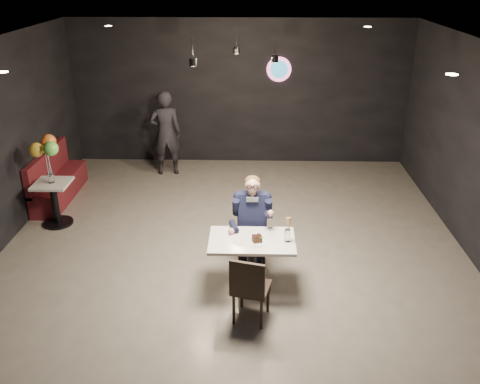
{
  "coord_description": "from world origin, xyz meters",
  "views": [
    {
      "loc": [
        0.28,
        -5.98,
        3.98
      ],
      "look_at": [
        0.12,
        0.28,
        1.14
      ],
      "focal_mm": 38.0,
      "sensor_mm": 36.0,
      "label": 1
    }
  ],
  "objects_px": {
    "main_table": "(252,264)",
    "passerby": "(166,133)",
    "side_table": "(56,205)",
    "seated_man": "(252,222)",
    "balloon_vase": "(51,178)",
    "chair_near": "(251,286)",
    "chair_far": "(252,238)",
    "booth_bench": "(58,176)",
    "sundae_glass": "(287,235)"
  },
  "relations": [
    {
      "from": "sundae_glass",
      "to": "balloon_vase",
      "type": "distance_m",
      "value": 4.1
    },
    {
      "from": "balloon_vase",
      "to": "passerby",
      "type": "xyz_separation_m",
      "value": [
        1.48,
        2.28,
        0.04
      ]
    },
    {
      "from": "chair_near",
      "to": "chair_far",
      "type": "bearing_deg",
      "value": 104.73
    },
    {
      "from": "chair_far",
      "to": "booth_bench",
      "type": "bearing_deg",
      "value": 148.0
    },
    {
      "from": "seated_man",
      "to": "side_table",
      "type": "height_order",
      "value": "seated_man"
    },
    {
      "from": "side_table",
      "to": "passerby",
      "type": "bearing_deg",
      "value": 56.97
    },
    {
      "from": "passerby",
      "to": "chair_near",
      "type": "bearing_deg",
      "value": 101.5
    },
    {
      "from": "balloon_vase",
      "to": "chair_near",
      "type": "bearing_deg",
      "value": -36.26
    },
    {
      "from": "seated_man",
      "to": "balloon_vase",
      "type": "distance_m",
      "value": 3.46
    },
    {
      "from": "sundae_glass",
      "to": "passerby",
      "type": "relative_size",
      "value": 0.1
    },
    {
      "from": "main_table",
      "to": "sundae_glass",
      "type": "bearing_deg",
      "value": -4.19
    },
    {
      "from": "side_table",
      "to": "main_table",
      "type": "bearing_deg",
      "value": -28.54
    },
    {
      "from": "seated_man",
      "to": "booth_bench",
      "type": "height_order",
      "value": "seated_man"
    },
    {
      "from": "chair_far",
      "to": "balloon_vase",
      "type": "relative_size",
      "value": 6.04
    },
    {
      "from": "side_table",
      "to": "balloon_vase",
      "type": "xyz_separation_m",
      "value": [
        0.0,
        0.0,
        0.48
      ]
    },
    {
      "from": "chair_far",
      "to": "balloon_vase",
      "type": "xyz_separation_m",
      "value": [
        -3.24,
        1.21,
        0.37
      ]
    },
    {
      "from": "seated_man",
      "to": "booth_bench",
      "type": "xyz_separation_m",
      "value": [
        -3.54,
        2.21,
        -0.27
      ]
    },
    {
      "from": "main_table",
      "to": "passerby",
      "type": "distance_m",
      "value": 4.43
    },
    {
      "from": "chair_far",
      "to": "balloon_vase",
      "type": "height_order",
      "value": "chair_far"
    },
    {
      "from": "main_table",
      "to": "side_table",
      "type": "bearing_deg",
      "value": 151.46
    },
    {
      "from": "chair_far",
      "to": "chair_near",
      "type": "relative_size",
      "value": 1.0
    },
    {
      "from": "chair_far",
      "to": "booth_bench",
      "type": "xyz_separation_m",
      "value": [
        -3.54,
        2.21,
        -0.01
      ]
    },
    {
      "from": "passerby",
      "to": "chair_far",
      "type": "bearing_deg",
      "value": 107.51
    },
    {
      "from": "seated_man",
      "to": "passerby",
      "type": "relative_size",
      "value": 0.83
    },
    {
      "from": "passerby",
      "to": "seated_man",
      "type": "bearing_deg",
      "value": 107.51
    },
    {
      "from": "booth_bench",
      "to": "balloon_vase",
      "type": "xyz_separation_m",
      "value": [
        0.3,
        -1.0,
        0.37
      ]
    },
    {
      "from": "sundae_glass",
      "to": "passerby",
      "type": "distance_m",
      "value": 4.63
    },
    {
      "from": "main_table",
      "to": "seated_man",
      "type": "height_order",
      "value": "seated_man"
    },
    {
      "from": "seated_man",
      "to": "sundae_glass",
      "type": "distance_m",
      "value": 0.74
    },
    {
      "from": "balloon_vase",
      "to": "side_table",
      "type": "bearing_deg",
      "value": 0.0
    },
    {
      "from": "seated_man",
      "to": "booth_bench",
      "type": "relative_size",
      "value": 0.8
    },
    {
      "from": "chair_near",
      "to": "passerby",
      "type": "height_order",
      "value": "passerby"
    },
    {
      "from": "seated_man",
      "to": "sundae_glass",
      "type": "xyz_separation_m",
      "value": [
        0.45,
        -0.58,
        0.11
      ]
    },
    {
      "from": "main_table",
      "to": "chair_far",
      "type": "height_order",
      "value": "chair_far"
    },
    {
      "from": "chair_near",
      "to": "booth_bench",
      "type": "xyz_separation_m",
      "value": [
        -3.54,
        3.37,
        -0.01
      ]
    },
    {
      "from": "chair_near",
      "to": "main_table",
      "type": "bearing_deg",
      "value": 104.73
    },
    {
      "from": "main_table",
      "to": "chair_near",
      "type": "bearing_deg",
      "value": -90.0
    },
    {
      "from": "main_table",
      "to": "seated_man",
      "type": "xyz_separation_m",
      "value": [
        0.0,
        0.55,
        0.34
      ]
    },
    {
      "from": "sundae_glass",
      "to": "balloon_vase",
      "type": "bearing_deg",
      "value": 154.05
    },
    {
      "from": "chair_far",
      "to": "sundae_glass",
      "type": "bearing_deg",
      "value": -52.51
    },
    {
      "from": "balloon_vase",
      "to": "seated_man",
      "type": "bearing_deg",
      "value": -20.5
    },
    {
      "from": "main_table",
      "to": "balloon_vase",
      "type": "height_order",
      "value": "balloon_vase"
    },
    {
      "from": "booth_bench",
      "to": "balloon_vase",
      "type": "bearing_deg",
      "value": -73.3
    },
    {
      "from": "passerby",
      "to": "sundae_glass",
      "type": "bearing_deg",
      "value": 109.23
    },
    {
      "from": "sundae_glass",
      "to": "balloon_vase",
      "type": "relative_size",
      "value": 1.1
    },
    {
      "from": "side_table",
      "to": "passerby",
      "type": "height_order",
      "value": "passerby"
    },
    {
      "from": "booth_bench",
      "to": "chair_near",
      "type": "bearing_deg",
      "value": -43.65
    },
    {
      "from": "booth_bench",
      "to": "balloon_vase",
      "type": "relative_size",
      "value": 11.87
    },
    {
      "from": "chair_far",
      "to": "passerby",
      "type": "relative_size",
      "value": 0.53
    },
    {
      "from": "main_table",
      "to": "side_table",
      "type": "xyz_separation_m",
      "value": [
        -3.24,
        1.76,
        -0.03
      ]
    }
  ]
}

